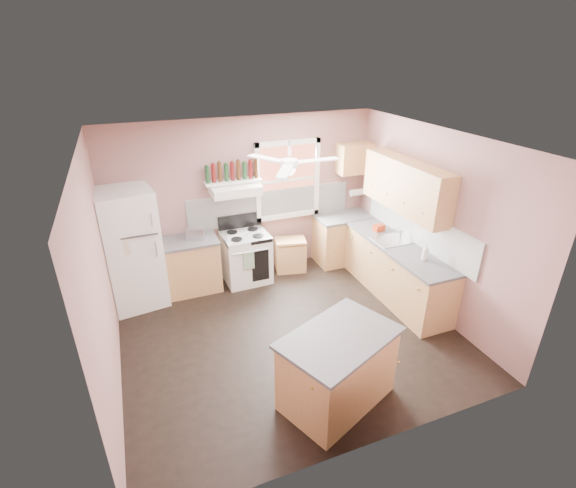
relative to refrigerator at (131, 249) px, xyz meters
name	(u,v)px	position (x,y,z in m)	size (l,w,h in m)	color
floor	(289,333)	(1.90, -1.63, -0.93)	(4.50, 4.50, 0.00)	black
ceiling	(289,142)	(1.90, -1.63, 1.77)	(4.50, 4.50, 0.00)	white
wall_back	(245,198)	(1.90, 0.40, 0.42)	(4.50, 0.05, 2.70)	#8B615D
wall_right	(434,222)	(4.18, -1.63, 0.42)	(0.05, 4.00, 2.70)	#8B615D
wall_left	(97,281)	(-0.37, -1.63, 0.42)	(0.05, 4.00, 2.70)	#8B615D
backsplash_back	(271,205)	(2.35, 0.36, 0.25)	(2.90, 0.03, 0.55)	white
backsplash_right	(417,226)	(4.14, -1.33, 0.25)	(0.03, 2.60, 0.55)	white
window_view	(287,180)	(2.65, 0.35, 0.67)	(1.00, 0.02, 1.20)	brown
window_frame	(288,180)	(2.65, 0.33, 0.67)	(1.16, 0.07, 1.36)	white
refrigerator	(131,249)	(0.00, 0.00, 0.00)	(0.79, 0.76, 1.86)	white
base_cabinet_left	(191,266)	(0.84, 0.07, -0.50)	(0.90, 0.60, 0.86)	#A98246
counter_left	(188,241)	(0.84, 0.07, -0.05)	(0.92, 0.62, 0.04)	#4E4E50
toaster	(195,234)	(0.97, 0.07, 0.06)	(0.28, 0.16, 0.18)	silver
stove	(246,257)	(1.77, 0.03, -0.50)	(0.75, 0.64, 0.86)	white
range_hood	(235,189)	(1.67, 0.12, 0.69)	(0.78, 0.50, 0.14)	white
bottle_shelf	(233,181)	(1.67, 0.24, 0.79)	(0.90, 0.26, 0.03)	white
cart	(290,257)	(2.60, 0.07, -0.66)	(0.53, 0.35, 0.53)	#A98246
base_cabinet_corner	(343,239)	(3.65, 0.07, -0.50)	(1.00, 0.60, 0.86)	#A98246
base_cabinet_right	(396,272)	(3.85, -1.33, -0.50)	(0.60, 2.20, 0.86)	#A98246
counter_corner	(344,217)	(3.65, 0.07, -0.05)	(1.02, 0.62, 0.04)	#4E4E50
counter_right	(399,247)	(3.84, -1.33, -0.05)	(0.62, 2.22, 0.04)	#4E4E50
sink	(391,241)	(3.84, -1.13, -0.03)	(0.55, 0.45, 0.03)	silver
faucet	(400,235)	(4.00, -1.13, 0.04)	(0.03, 0.03, 0.14)	silver
upper_cabinet_right	(406,186)	(3.98, -1.13, 0.85)	(0.33, 1.80, 0.76)	#A98246
upper_cabinet_corner	(354,158)	(3.85, 0.20, 0.97)	(0.60, 0.33, 0.52)	#A98246
paper_towel	(357,192)	(3.97, 0.23, 0.32)	(0.12, 0.12, 0.26)	white
island	(338,370)	(1.96, -2.96, -0.50)	(1.21, 0.76, 0.86)	#A98246
island_top	(340,338)	(1.96, -2.96, -0.05)	(1.28, 0.83, 0.04)	#4E4E50
ceiling_fan_hub	(289,163)	(1.90, -1.63, 1.52)	(0.20, 0.20, 0.08)	white
soap_bottle	(425,252)	(3.90, -1.86, 0.10)	(0.10, 0.10, 0.25)	silver
red_caddy	(379,228)	(3.86, -0.72, 0.02)	(0.18, 0.12, 0.10)	#A82D0E
wine_bottles	(233,171)	(1.68, 0.24, 0.95)	(0.86, 0.06, 0.31)	#143819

